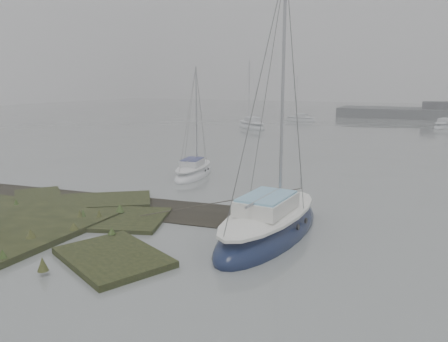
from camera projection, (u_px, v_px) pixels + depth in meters
ground at (321, 140)px, 40.64m from camera, size 160.00×160.00×0.00m
sailboat_main at (269, 227)px, 15.44m from camera, size 2.85×7.20×9.94m
sailboat_white at (194, 172)px, 25.29m from camera, size 2.30×4.92×6.68m
sailboat_far_a at (251, 126)px, 51.12m from camera, size 5.61×5.60×8.42m
sailboat_far_b at (445, 126)px, 51.37m from camera, size 3.54×5.56×7.47m
sailboat_far_c at (300, 120)px, 60.26m from camera, size 4.96×2.73×6.66m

